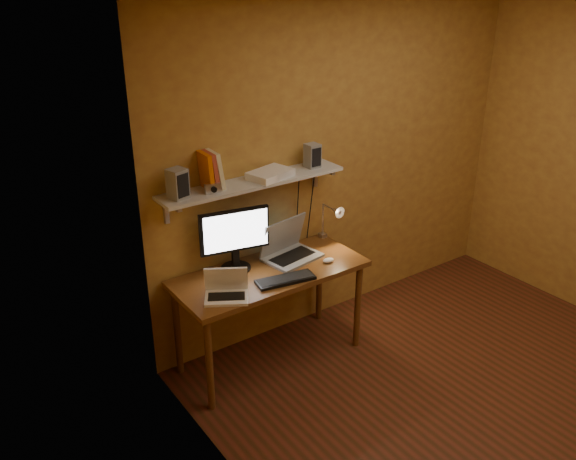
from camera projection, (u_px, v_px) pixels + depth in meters
room at (514, 231)px, 3.63m from camera, size 3.44×3.24×2.64m
desk at (270, 281)px, 4.37m from camera, size 1.40×0.60×0.75m
wall_shelf at (254, 183)px, 4.23m from camera, size 1.40×0.25×0.21m
monitor at (235, 236)px, 4.26m from camera, size 0.50×0.25×0.46m
laptop at (288, 247)px, 4.51m from camera, size 0.45×0.35×0.30m
netbook at (226, 289)px, 3.98m from camera, size 0.35×0.32×0.21m
keyboard at (285, 280)px, 4.19m from camera, size 0.43×0.21×0.02m
mouse at (328, 260)px, 4.45m from camera, size 0.09×0.06×0.03m
desk_lamp at (332, 217)px, 4.69m from camera, size 0.09×0.23×0.38m
speaker_left at (178, 184)px, 3.88m from camera, size 0.13×0.13×0.20m
speaker_right at (312, 156)px, 4.46m from camera, size 0.10×0.10×0.18m
books at (211, 170)px, 4.03m from camera, size 0.13×0.17×0.25m
shelf_camera at (213, 189)px, 3.98m from camera, size 0.11×0.06×0.07m
router at (270, 174)px, 4.27m from camera, size 0.35×0.27×0.05m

